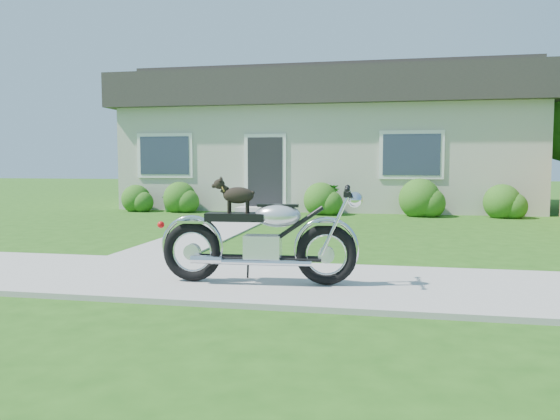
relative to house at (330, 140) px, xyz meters
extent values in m
plane|color=#235114|center=(0.00, -11.99, -2.16)|extent=(80.00, 80.00, 0.00)
cube|color=#9E9B93|center=(0.00, -11.99, -2.14)|extent=(24.00, 2.20, 0.04)
cube|color=#9E9B93|center=(-1.50, -6.99, -2.14)|extent=(1.20, 8.00, 0.03)
cube|color=beige|center=(0.00, 0.01, -0.66)|extent=(12.00, 6.00, 3.00)
cube|color=#2D2B28|center=(0.00, 0.01, 1.34)|extent=(12.60, 6.60, 1.00)
cube|color=#2D2B28|center=(0.00, 0.01, 2.04)|extent=(12.60, 2.00, 0.60)
cube|color=black|center=(-1.50, -3.02, -1.11)|extent=(1.00, 0.06, 2.10)
cube|color=#9E9B93|center=(-1.50, -3.37, -2.08)|extent=(1.40, 0.70, 0.16)
cube|color=#2D3847|center=(-4.50, -3.02, -0.56)|extent=(1.70, 0.05, 1.30)
cube|color=#2D3847|center=(2.50, -3.02, -0.56)|extent=(1.70, 0.05, 1.30)
sphere|color=#2D5E19|center=(4.73, -3.49, -1.77)|extent=(0.92, 0.92, 0.92)
sphere|color=#2D5E19|center=(-3.87, -3.49, -1.76)|extent=(0.93, 0.93, 0.93)
sphere|color=#2D5E19|center=(2.71, -3.49, -1.70)|extent=(1.07, 1.07, 1.07)
sphere|color=#2D5E19|center=(0.14, -3.49, -1.76)|extent=(0.94, 0.94, 0.94)
sphere|color=#2D5E19|center=(-5.20, -3.49, -1.81)|extent=(0.82, 0.82, 0.82)
imported|color=#1B5215|center=(-4.20, -3.44, -1.82)|extent=(0.77, 0.73, 0.67)
imported|color=#246F1E|center=(0.43, -3.44, -1.75)|extent=(0.61, 0.61, 0.81)
torus|color=black|center=(1.24, -12.20, -1.78)|extent=(0.68, 0.15, 0.67)
torus|color=black|center=(-0.26, -12.29, -1.78)|extent=(0.68, 0.15, 0.67)
cube|color=silver|center=(0.54, -12.24, -1.73)|extent=(0.41, 0.26, 0.30)
ellipsoid|color=silver|center=(0.71, -12.23, -1.36)|extent=(0.53, 0.32, 0.26)
cube|color=black|center=(0.24, -12.26, -1.38)|extent=(0.67, 0.30, 0.09)
cube|color=silver|center=(1.24, -12.20, -1.44)|extent=(0.31, 0.16, 0.03)
cube|color=silver|center=(-0.26, -12.29, -1.44)|extent=(0.31, 0.16, 0.03)
cylinder|color=silver|center=(1.46, -12.18, -1.06)|extent=(0.07, 0.60, 0.03)
sphere|color=silver|center=(1.54, -12.18, -1.18)|extent=(0.18, 0.18, 0.17)
cylinder|color=silver|center=(0.55, -12.37, -1.86)|extent=(1.10, 0.13, 0.06)
ellipsoid|color=black|center=(0.27, -12.26, -1.14)|extent=(0.36, 0.18, 0.18)
sphere|color=black|center=(0.06, -12.27, -1.02)|extent=(0.12, 0.12, 0.11)
cylinder|color=black|center=(0.17, -12.22, -1.27)|extent=(0.03, 0.03, 0.14)
cylinder|color=black|center=(0.17, -12.30, -1.27)|extent=(0.03, 0.03, 0.14)
cylinder|color=black|center=(0.37, -12.21, -1.27)|extent=(0.03, 0.03, 0.14)
cylinder|color=black|center=(0.38, -12.29, -1.27)|extent=(0.03, 0.03, 0.14)
torus|color=gold|center=(0.11, -12.27, -1.07)|extent=(0.06, 0.10, 0.09)
camera|label=1|loc=(1.88, -18.04, -0.80)|focal=35.00mm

